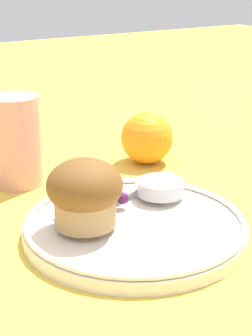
% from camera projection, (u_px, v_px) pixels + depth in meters
% --- Properties ---
extents(ground_plane, '(3.00, 3.00, 0.00)m').
position_uv_depth(ground_plane, '(145.00, 236.00, 0.59)').
color(ground_plane, gold).
extents(plate, '(0.24, 0.24, 0.02)m').
position_uv_depth(plate, '(135.00, 227.00, 0.59)').
color(plate, silver).
rests_on(plate, ground_plane).
extents(muffin, '(0.08, 0.08, 0.07)m').
position_uv_depth(muffin, '(85.00, 192.00, 0.56)').
color(muffin, tan).
rests_on(muffin, plate).
extents(cream_ramekin, '(0.05, 0.05, 0.02)m').
position_uv_depth(cream_ramekin, '(160.00, 187.00, 0.65)').
color(cream_ramekin, silver).
rests_on(cream_ramekin, plate).
extents(berry_pair, '(0.03, 0.01, 0.01)m').
position_uv_depth(berry_pair, '(115.00, 200.00, 0.62)').
color(berry_pair, '#4C194C').
rests_on(berry_pair, plate).
extents(butter_knife, '(0.19, 0.07, 0.00)m').
position_uv_depth(butter_knife, '(120.00, 195.00, 0.64)').
color(butter_knife, silver).
rests_on(butter_knife, plate).
extents(orange_fruit, '(0.07, 0.07, 0.07)m').
position_uv_depth(orange_fruit, '(147.00, 138.00, 0.80)').
color(orange_fruit, orange).
rests_on(orange_fruit, ground_plane).
extents(juice_glass, '(0.07, 0.07, 0.12)m').
position_uv_depth(juice_glass, '(16.00, 141.00, 0.71)').
color(juice_glass, '#E5998C').
rests_on(juice_glass, ground_plane).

